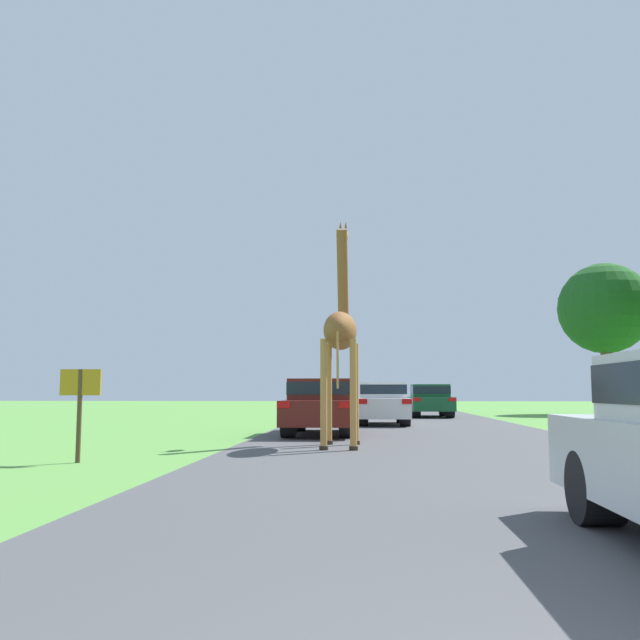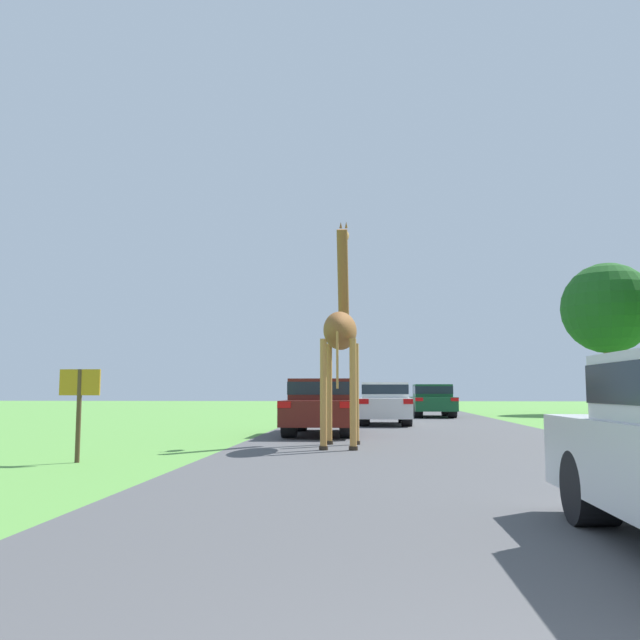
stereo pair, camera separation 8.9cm
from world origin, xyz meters
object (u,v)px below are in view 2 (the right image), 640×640
Objects in this scene: car_queue_right at (432,399)px; car_far_ahead at (385,402)px; sign_post at (79,397)px; car_queue_left at (322,405)px; tree_left_edge at (608,309)px; giraffe_near_road at (341,331)px.

car_far_ahead is at bearing -107.64° from car_queue_right.
car_far_ahead is 2.61× the size of sign_post.
car_queue_right is at bearing 72.11° from car_queue_left.
sign_post is at bearing -112.14° from car_far_ahead.
tree_left_edge is at bearing 51.79° from car_queue_left.
giraffe_near_road reaches higher than sign_post.
car_queue_right is 7.86m from car_far_ahead.
car_queue_left is at bearing 100.64° from giraffe_near_road.
car_far_ahead is (1.86, 5.65, -0.03)m from car_queue_left.
giraffe_near_road is 1.30× the size of car_far_ahead.
tree_left_edge is (12.11, 12.10, 4.74)m from car_far_ahead.
tree_left_edge is at bearing 55.42° from sign_post.
sign_post reaches higher than car_queue_right.
car_queue_left is 1.16× the size of car_far_ahead.
giraffe_near_road is at bearing -96.76° from car_far_ahead.
tree_left_edge is (13.27, 21.89, 3.02)m from giraffe_near_road.
car_queue_left is at bearing -107.89° from car_queue_right.
car_far_ahead is at bearing 67.86° from sign_post.
car_queue_left is at bearing 65.12° from sign_post.
tree_left_edge is at bearing 44.97° from car_far_ahead.
giraffe_near_road is at bearing -121.23° from tree_left_edge.
car_far_ahead is (-2.38, -7.49, -0.01)m from car_queue_right.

